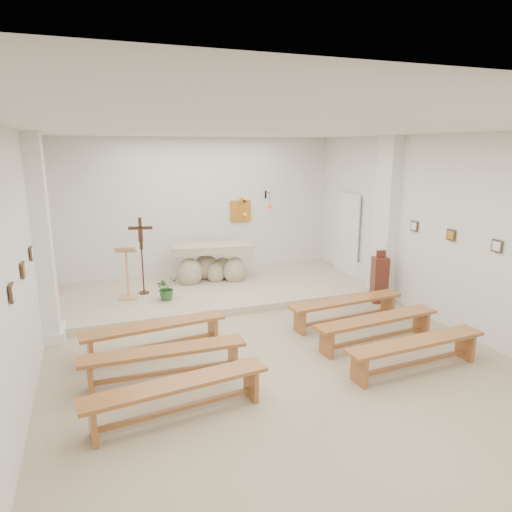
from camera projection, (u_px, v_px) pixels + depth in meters
name	position (u px, v px, depth m)	size (l,w,h in m)	color
ground	(276.00, 357.00, 7.25)	(7.00, 10.00, 0.00)	tan
wall_left	(19.00, 272.00, 5.67)	(0.02, 10.00, 3.50)	silver
wall_right	(460.00, 235.00, 8.01)	(0.02, 10.00, 3.50)	silver
wall_back	(200.00, 209.00, 11.40)	(7.00, 0.02, 3.50)	silver
ceiling	(279.00, 130.00, 6.43)	(7.00, 10.00, 0.02)	silver
sanctuary_platform	(217.00, 290.00, 10.43)	(6.98, 3.00, 0.15)	tan
pilaster_left	(43.00, 241.00, 7.54)	(0.26, 0.55, 3.50)	white
pilaster_right	(386.00, 219.00, 9.80)	(0.26, 0.55, 3.50)	white
gold_wall_relief	(240.00, 211.00, 11.74)	(0.55, 0.04, 0.55)	gold
sanctuary_lamp	(269.00, 205.00, 11.71)	(0.11, 0.36, 0.44)	black
station_frame_left_front	(12.00, 293.00, 4.96)	(0.03, 0.20, 0.20)	#412D1C
station_frame_left_mid	(23.00, 270.00, 5.87)	(0.03, 0.20, 0.20)	#412D1C
station_frame_left_rear	(31.00, 253.00, 6.78)	(0.03, 0.20, 0.20)	#412D1C
station_frame_right_front	(497.00, 246.00, 7.28)	(0.03, 0.20, 0.20)	#412D1C
station_frame_right_mid	(451.00, 235.00, 8.19)	(0.03, 0.20, 0.20)	#412D1C
station_frame_right_rear	(414.00, 226.00, 9.11)	(0.03, 0.20, 0.20)	#412D1C
radiator_left	(51.00, 312.00, 8.50)	(0.10, 0.85, 0.52)	silver
radiator_right	(366.00, 276.00, 10.80)	(0.10, 0.85, 0.52)	silver
altar	(212.00, 265.00, 10.84)	(1.95, 0.99, 0.96)	#C1B693
lectern	(127.00, 272.00, 9.49)	(0.47, 0.42, 1.15)	tan
crucifix_stand	(142.00, 250.00, 9.72)	(0.50, 0.22, 1.67)	#3D1D13
potted_plant	(167.00, 288.00, 9.48)	(0.47, 0.40, 0.52)	#2D5E25
donation_pedestal	(379.00, 279.00, 9.74)	(0.37, 0.37, 1.14)	#531F17
bench_left_front	(155.00, 331.00, 7.35)	(2.35, 0.63, 0.49)	#9A5A2C
bench_right_front	(346.00, 306.00, 8.54)	(2.34, 0.57, 0.49)	#9A5A2C
bench_left_second	(165.00, 357.00, 6.45)	(2.33, 0.43, 0.49)	#9A5A2C
bench_right_second	(377.00, 324.00, 7.64)	(2.34, 0.58, 0.49)	#9A5A2C
bench_left_third	(178.00, 391.00, 5.55)	(2.35, 0.66, 0.49)	#9A5A2C
bench_right_third	(416.00, 348.00, 6.74)	(2.34, 0.50, 0.49)	#9A5A2C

